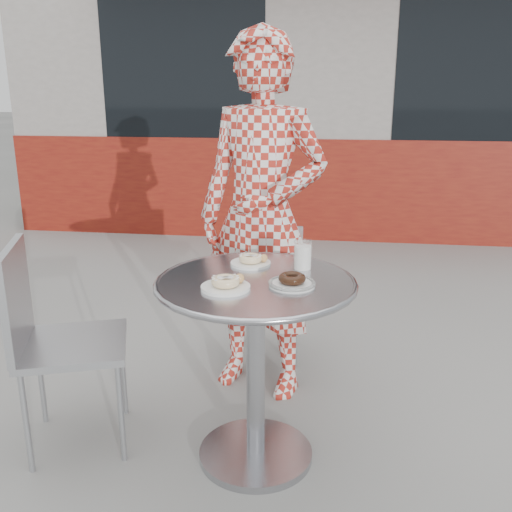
# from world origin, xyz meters

# --- Properties ---
(ground) EXTENTS (60.00, 60.00, 0.00)m
(ground) POSITION_xyz_m (0.00, 0.00, 0.00)
(ground) COLOR gray
(ground) RESTS_ON ground
(storefront) EXTENTS (6.02, 4.55, 3.00)m
(storefront) POSITION_xyz_m (-0.00, 5.56, 1.49)
(storefront) COLOR gray
(storefront) RESTS_ON ground
(bistro_table) EXTENTS (0.78, 0.78, 0.79)m
(bistro_table) POSITION_xyz_m (-0.01, 0.04, 0.59)
(bistro_table) COLOR #B4B5B9
(bistro_table) RESTS_ON ground
(chair_far) EXTENTS (0.41, 0.42, 0.81)m
(chair_far) POSITION_xyz_m (-0.08, 0.99, 0.25)
(chair_far) COLOR #A2A5AA
(chair_far) RESTS_ON ground
(chair_left) EXTENTS (0.54, 0.54, 0.89)m
(chair_left) POSITION_xyz_m (-0.79, 0.05, 0.28)
(chair_left) COLOR #A2A5AA
(chair_left) RESTS_ON ground
(seated_person) EXTENTS (0.73, 0.59, 1.76)m
(seated_person) POSITION_xyz_m (-0.06, 0.66, 0.88)
(seated_person) COLOR #A52319
(seated_person) RESTS_ON ground
(plate_far) EXTENTS (0.17, 0.17, 0.04)m
(plate_far) POSITION_xyz_m (-0.05, 0.23, 0.80)
(plate_far) COLOR white
(plate_far) RESTS_ON bistro_table
(plate_near) EXTENTS (0.18, 0.18, 0.05)m
(plate_near) POSITION_xyz_m (-0.10, -0.07, 0.80)
(plate_near) COLOR white
(plate_near) RESTS_ON bistro_table
(plate_checker) EXTENTS (0.18, 0.18, 0.05)m
(plate_checker) POSITION_xyz_m (0.13, 0.00, 0.80)
(plate_checker) COLOR white
(plate_checker) RESTS_ON bistro_table
(milk_cup) EXTENTS (0.07, 0.07, 0.12)m
(milk_cup) POSITION_xyz_m (0.16, 0.21, 0.84)
(milk_cup) COLOR white
(milk_cup) RESTS_ON bistro_table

